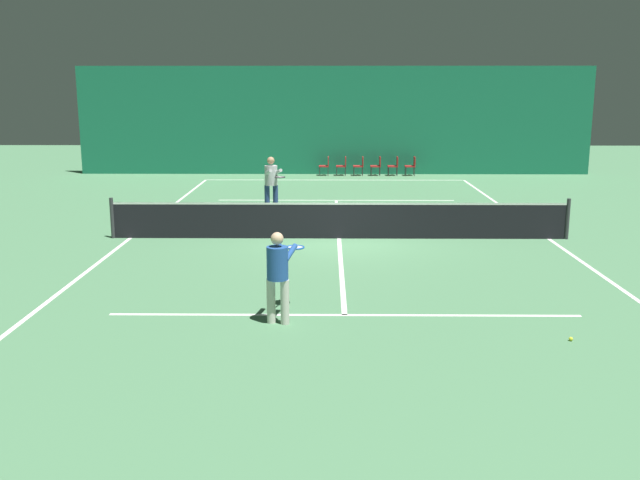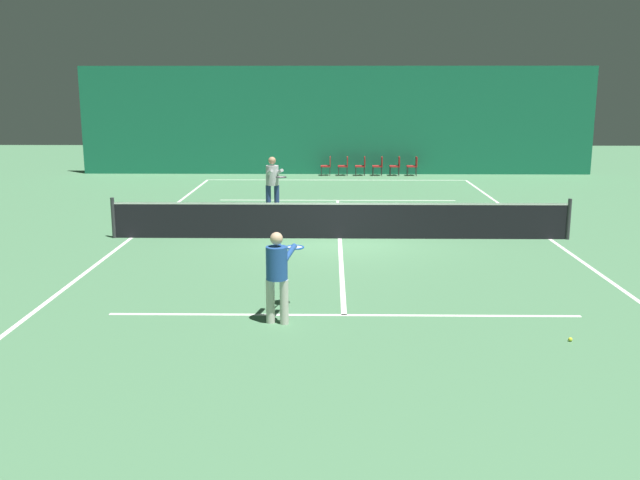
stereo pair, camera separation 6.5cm
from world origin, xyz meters
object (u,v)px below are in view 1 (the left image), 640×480
object	(u,v)px
courtside_chair_0	(326,165)
tennis_ball	(571,339)
player_near	(278,270)
courtside_chair_4	(394,165)
courtside_chair_5	(412,165)
player_far	(271,180)
courtside_chair_2	(360,165)
courtside_chair_1	(343,165)
tennis_net	(339,219)
courtside_chair_3	(377,165)

from	to	relation	value
courtside_chair_0	tennis_ball	world-z (taller)	courtside_chair_0
tennis_ball	player_near	bearing A→B (deg)	169.63
courtside_chair_4	courtside_chair_5	xyz separation A→B (m)	(0.77, 0.00, 0.00)
player_near	player_far	bearing A→B (deg)	20.53
courtside_chair_4	courtside_chair_2	bearing A→B (deg)	-90.00
courtside_chair_0	courtside_chair_2	bearing A→B (deg)	90.00
tennis_ball	player_far	bearing A→B (deg)	115.70
player_far	courtside_chair_0	size ratio (longest dim) A/B	2.08
courtside_chair_1	courtside_chair_5	size ratio (longest dim) A/B	1.00
tennis_net	courtside_chair_4	distance (m)	13.76
player_far	courtside_chair_3	distance (m)	10.33
tennis_net	tennis_ball	xyz separation A→B (m)	(3.53, -7.65, -0.48)
player_near	courtside_chair_3	xyz separation A→B (m)	(3.03, 20.30, -0.43)
player_far	courtside_chair_4	size ratio (longest dim) A/B	2.08
courtside_chair_0	courtside_chair_2	world-z (taller)	same
courtside_chair_2	courtside_chair_4	world-z (taller)	same
player_far	courtside_chair_1	bearing A→B (deg)	145.81
courtside_chair_2	courtside_chair_3	world-z (taller)	same
courtside_chair_3	player_far	bearing A→B (deg)	-22.71
courtside_chair_3	courtside_chair_2	bearing A→B (deg)	-90.00
tennis_net	courtside_chair_4	xyz separation A→B (m)	(2.68, 13.50, -0.03)
tennis_net	courtside_chair_1	world-z (taller)	tennis_net
tennis_net	courtside_chair_3	bearing A→B (deg)	81.94
player_far	courtside_chair_2	size ratio (longest dim) A/B	2.08
courtside_chair_5	tennis_ball	bearing A→B (deg)	0.21
courtside_chair_5	player_far	bearing A→B (deg)	-30.12
courtside_chair_5	tennis_ball	world-z (taller)	courtside_chair_5
player_near	courtside_chair_4	world-z (taller)	player_near
tennis_net	courtside_chair_3	distance (m)	13.63
courtside_chair_2	tennis_ball	distance (m)	21.29
courtside_chair_4	tennis_ball	xyz separation A→B (m)	(0.85, -21.15, -0.45)
courtside_chair_0	courtside_chair_4	xyz separation A→B (m)	(3.08, 0.00, 0.00)
courtside_chair_0	tennis_ball	distance (m)	21.52
tennis_ball	courtside_chair_2	bearing A→B (deg)	96.43
courtside_chair_3	tennis_ball	bearing A→B (deg)	4.37
player_far	tennis_ball	size ratio (longest dim) A/B	26.53
tennis_net	tennis_ball	bearing A→B (deg)	-65.25
player_near	courtside_chair_1	xyz separation A→B (m)	(1.49, 20.30, -0.43)
courtside_chair_0	courtside_chair_3	bearing A→B (deg)	90.00
player_far	courtside_chair_2	distance (m)	10.06
courtside_chair_0	courtside_chair_5	xyz separation A→B (m)	(3.85, 0.00, 0.00)
player_near	courtside_chair_4	distance (m)	20.66
tennis_net	courtside_chair_0	bearing A→B (deg)	91.68
tennis_ball	courtside_chair_5	bearing A→B (deg)	90.21
courtside_chair_2	tennis_net	bearing A→B (deg)	-4.83
courtside_chair_4	tennis_ball	world-z (taller)	courtside_chair_4
courtside_chair_3	tennis_net	bearing A→B (deg)	-8.06
player_far	courtside_chair_0	distance (m)	9.68
tennis_net	courtside_chair_5	xyz separation A→B (m)	(3.45, 13.50, -0.03)
courtside_chair_1	courtside_chair_4	distance (m)	2.31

